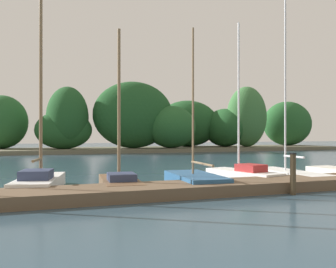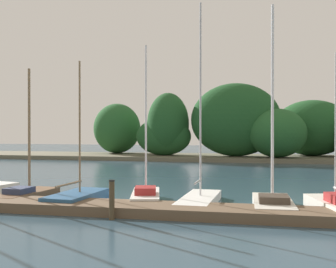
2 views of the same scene
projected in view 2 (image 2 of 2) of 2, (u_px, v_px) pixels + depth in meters
The scene contains 8 objects.
dock_pier at pixel (120, 208), 15.05m from camera, with size 28.62×1.80×0.35m.
far_shore at pixel (273, 130), 41.49m from camera, with size 54.11×9.19×7.53m.
sailboat_3 at pixel (27, 193), 17.89m from camera, with size 1.47×3.73×5.53m.
sailboat_4 at pixel (79, 197), 16.84m from camera, with size 1.55×3.54×5.67m.
sailboat_5 at pixel (146, 195), 17.21m from camera, with size 1.85×3.68×6.39m.
sailboat_6 at pixel (200, 198), 16.74m from camera, with size 1.33×4.44×7.96m.
sailboat_7 at pixel (273, 201), 15.66m from camera, with size 1.55×4.03×7.57m.
mooring_piling_1 at pixel (112, 200), 13.95m from camera, with size 0.21×0.21×1.30m.
Camera 2 is at (4.91, -2.37, 2.92)m, focal length 45.63 mm.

